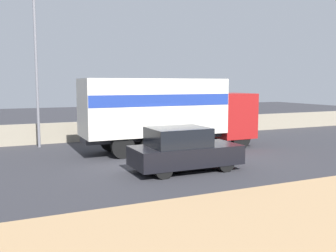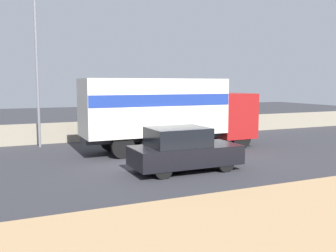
% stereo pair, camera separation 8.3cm
% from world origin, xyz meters
% --- Properties ---
extents(ground_plane, '(80.00, 80.00, 0.00)m').
position_xyz_m(ground_plane, '(0.00, 0.00, 0.00)').
color(ground_plane, '#2D2D33').
extents(dirt_shoulder_foreground, '(60.00, 4.48, 0.04)m').
position_xyz_m(dirt_shoulder_foreground, '(0.00, -6.57, 0.02)').
color(dirt_shoulder_foreground, tan).
rests_on(dirt_shoulder_foreground, ground_plane).
extents(stone_wall_backdrop, '(60.00, 0.35, 1.13)m').
position_xyz_m(stone_wall_backdrop, '(0.00, 7.75, 0.56)').
color(stone_wall_backdrop, gray).
rests_on(stone_wall_backdrop, ground_plane).
extents(street_lamp, '(0.56, 0.28, 7.78)m').
position_xyz_m(street_lamp, '(-4.58, 6.66, 4.45)').
color(street_lamp, slate).
rests_on(street_lamp, ground_plane).
extents(box_truck, '(8.87, 2.40, 3.55)m').
position_xyz_m(box_truck, '(1.11, 2.99, 2.08)').
color(box_truck, maroon).
rests_on(box_truck, ground_plane).
extents(car_hatchback, '(4.16, 1.87, 1.68)m').
position_xyz_m(car_hatchback, '(-0.12, -1.24, 0.82)').
color(car_hatchback, black).
rests_on(car_hatchback, ground_plane).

